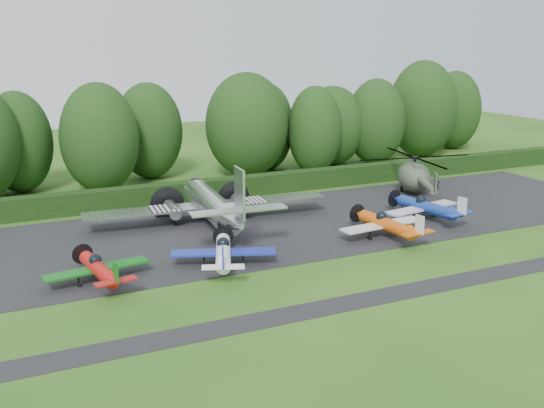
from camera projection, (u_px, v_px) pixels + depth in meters
name	position (u px, v px, depth m)	size (l,w,h in m)	color
ground	(327.00, 266.00, 42.29)	(160.00, 160.00, 0.00)	#235016
apron	(269.00, 227.00, 51.09)	(70.00, 18.00, 0.01)	black
taxiway_verge	(376.00, 298.00, 37.01)	(70.00, 2.00, 0.00)	black
hedgerow	(225.00, 198.00, 60.77)	(90.00, 1.60, 2.00)	black
transport_plane	(213.00, 205.00, 50.81)	(21.03, 16.13, 6.74)	silver
light_plane_red	(99.00, 269.00, 38.78)	(6.75, 7.10, 2.60)	#B31510
light_plane_white	(223.00, 252.00, 41.56)	(7.24, 7.62, 2.78)	white
light_plane_orange	(386.00, 224.00, 47.84)	(7.45, 7.84, 2.86)	#C84E0B
light_plane_blue	(426.00, 207.00, 52.70)	(7.62, 8.01, 2.93)	navy
helicopter	(415.00, 174.00, 61.71)	(12.08, 14.15, 3.89)	#364132
sign_board	(460.00, 164.00, 71.79)	(2.98, 0.11, 1.68)	#3F3326
tree_1	(454.00, 110.00, 87.34)	(7.53, 7.53, 11.18)	black
tree_2	(18.00, 142.00, 61.71)	(6.87, 6.87, 10.45)	black
tree_3	(100.00, 138.00, 61.60)	(7.93, 7.93, 11.30)	black
tree_4	(376.00, 122.00, 76.16)	(7.39, 7.39, 10.79)	black
tree_6	(422.00, 109.00, 80.84)	(9.15, 9.15, 12.86)	black
tree_7	(247.00, 125.00, 68.98)	(9.48, 9.48, 11.90)	black
tree_8	(268.00, 127.00, 72.93)	(6.02, 6.02, 10.35)	black
tree_9	(149.00, 131.00, 68.14)	(7.58, 7.58, 10.85)	black
tree_11	(332.00, 126.00, 75.71)	(8.22, 8.22, 9.91)	black
tree_13	(315.00, 130.00, 70.59)	(6.35, 6.35, 10.31)	black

